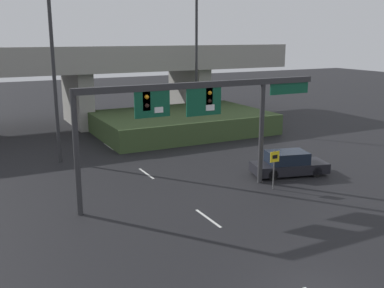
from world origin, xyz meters
TOP-DOWN VIEW (x-y plane):
  - lane_markings at (0.00, 15.21)m, footprint 0.14×34.29m
  - signal_gantry at (1.03, 10.47)m, footprint 14.04×0.44m
  - speed_limit_sign at (5.31, 9.20)m, footprint 0.60×0.11m
  - highway_light_pole_near at (-4.29, 20.34)m, footprint 0.70×0.36m
  - highway_light_pole_far at (9.45, 26.45)m, footprint 0.70×0.36m
  - overpass_bridge at (0.00, 32.88)m, footprint 42.17×9.19m
  - grass_embankment at (7.40, 25.37)m, footprint 14.81×9.88m
  - parked_sedan_near_right at (7.80, 10.98)m, footprint 4.95×2.93m

SIDE VIEW (x-z plane):
  - lane_markings at x=0.00m, z-range 0.00..0.01m
  - parked_sedan_near_right at x=7.80m, z-range -0.06..1.42m
  - grass_embankment at x=7.40m, z-range 0.00..1.77m
  - speed_limit_sign at x=5.31m, z-range 0.35..2.59m
  - signal_gantry at x=1.03m, z-range 1.84..7.95m
  - overpass_bridge at x=0.00m, z-range 1.45..8.98m
  - highway_light_pole_near at x=-4.29m, z-range 0.38..16.54m
  - highway_light_pole_far at x=9.45m, z-range 0.38..16.90m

